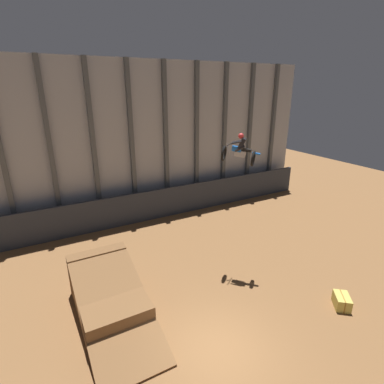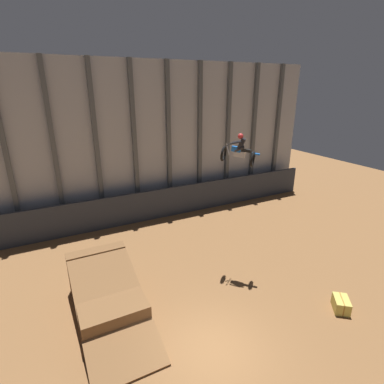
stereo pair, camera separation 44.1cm
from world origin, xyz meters
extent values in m
plane|color=brown|center=(0.00, 0.00, 0.00)|extent=(60.00, 60.00, 0.00)
cube|color=#A3A8B2|center=(0.00, 13.02, 5.42)|extent=(32.00, 0.12, 10.85)
cube|color=#4C5156|center=(-6.33, 12.82, 5.42)|extent=(0.28, 0.28, 10.85)
cube|color=#4C5156|center=(-3.80, 12.82, 5.42)|extent=(0.28, 0.28, 10.85)
cube|color=#4C5156|center=(-1.27, 12.82, 5.42)|extent=(0.28, 0.28, 10.85)
cube|color=#4C5156|center=(1.27, 12.82, 5.42)|extent=(0.28, 0.28, 10.85)
cube|color=#4C5156|center=(3.80, 12.82, 5.42)|extent=(0.28, 0.28, 10.85)
cube|color=#4C5156|center=(6.33, 12.82, 5.42)|extent=(0.28, 0.28, 10.85)
cube|color=#4C5156|center=(8.87, 12.82, 5.42)|extent=(0.28, 0.28, 10.85)
cube|color=#4C5156|center=(11.40, 12.82, 5.42)|extent=(0.28, 0.28, 10.85)
cube|color=#4C5156|center=(13.93, 12.82, 5.42)|extent=(0.28, 0.28, 10.85)
cube|color=#2D333D|center=(0.00, 11.93, 1.09)|extent=(31.36, 0.20, 2.18)
cube|color=brown|center=(-2.95, 3.94, 0.58)|extent=(2.58, 4.09, 1.17)
cube|color=brown|center=(-2.95, 5.74, 0.97)|extent=(2.63, 0.50, 1.95)
cube|color=brown|center=(-2.95, 3.07, 0.97)|extent=(2.63, 5.91, 2.14)
torus|color=black|center=(3.16, 4.63, 6.13)|extent=(0.67, 0.62, 0.74)
torus|color=black|center=(4.09, 3.59, 5.98)|extent=(0.67, 0.62, 0.74)
cube|color=#B7B7BC|center=(3.67, 4.06, 6.17)|extent=(0.50, 0.53, 0.33)
cube|color=blue|center=(3.57, 4.17, 6.38)|extent=(0.46, 0.48, 0.28)
cube|color=black|center=(3.84, 3.87, 6.36)|extent=(0.50, 0.53, 0.18)
cube|color=blue|center=(4.18, 3.50, 6.23)|extent=(0.35, 0.36, 0.10)
cylinder|color=#B7B7BC|center=(3.30, 4.47, 6.35)|extent=(0.18, 0.19, 0.54)
cylinder|color=black|center=(3.34, 4.43, 6.58)|extent=(0.55, 0.42, 0.04)
cube|color=black|center=(3.72, 4.00, 6.66)|extent=(0.45, 0.46, 0.53)
sphere|color=red|center=(3.68, 4.05, 6.99)|extent=(0.38, 0.39, 0.29)
cylinder|color=black|center=(3.58, 3.99, 6.41)|extent=(0.36, 0.39, 0.30)
cylinder|color=black|center=(3.76, 4.15, 6.41)|extent=(0.36, 0.39, 0.30)
cylinder|color=black|center=(3.45, 4.07, 6.71)|extent=(0.41, 0.44, 0.20)
cylinder|color=black|center=(3.68, 4.28, 6.71)|extent=(0.41, 0.44, 0.20)
cube|color=#CCB751|center=(5.99, -0.68, 0.28)|extent=(1.03, 1.08, 0.56)
cube|color=#996623|center=(5.99, -0.68, 0.28)|extent=(0.61, 0.73, 0.57)
camera|label=1|loc=(-4.91, -6.90, 9.14)|focal=28.00mm
camera|label=2|loc=(-4.52, -7.11, 9.14)|focal=28.00mm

